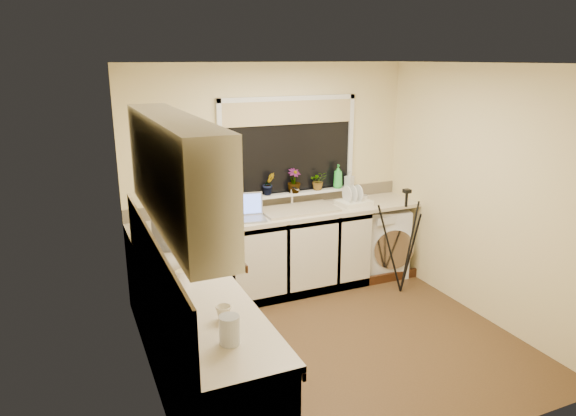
{
  "coord_description": "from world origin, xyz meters",
  "views": [
    {
      "loc": [
        -2.08,
        -3.71,
        2.49
      ],
      "look_at": [
        -0.21,
        0.55,
        1.15
      ],
      "focal_mm": 32.52,
      "sensor_mm": 36.0,
      "label": 1
    }
  ],
  "objects": [
    {
      "name": "plant_c",
      "position": [
        0.24,
        1.41,
        1.18
      ],
      "size": [
        0.17,
        0.17,
        0.27
      ],
      "primitive_type": "imported",
      "rotation": [
        0.0,
        0.0,
        0.17
      ],
      "color": "#999999",
      "rests_on": "windowsill"
    },
    {
      "name": "worktop_back",
      "position": [
        0.0,
        1.2,
        0.88
      ],
      "size": [
        3.2,
        0.6,
        0.04
      ],
      "primitive_type": "cube",
      "color": "beige",
      "rests_on": "base_cabinet_back"
    },
    {
      "name": "splashback_back",
      "position": [
        0.0,
        1.49,
        0.97
      ],
      "size": [
        3.2,
        0.02,
        0.14
      ],
      "primitive_type": "cube",
      "color": "beige",
      "rests_on": "wall_back"
    },
    {
      "name": "windowsill",
      "position": [
        0.2,
        1.43,
        1.04
      ],
      "size": [
        1.6,
        0.14,
        0.03
      ],
      "primitive_type": "cube",
      "color": "white",
      "rests_on": "wall_back"
    },
    {
      "name": "plant_d",
      "position": [
        0.54,
        1.41,
        1.16
      ],
      "size": [
        0.22,
        0.2,
        0.21
      ],
      "primitive_type": "imported",
      "rotation": [
        0.0,
        0.0,
        -0.23
      ],
      "color": "#999999",
      "rests_on": "windowsill"
    },
    {
      "name": "wall_right",
      "position": [
        1.6,
        0.0,
        1.23
      ],
      "size": [
        0.0,
        3.0,
        3.0
      ],
      "primitive_type": "plane",
      "rotation": [
        1.57,
        0.0,
        -1.57
      ],
      "color": "beige",
      "rests_on": "ground"
    },
    {
      "name": "kettle",
      "position": [
        -1.21,
        0.08,
        1.02
      ],
      "size": [
        0.18,
        0.18,
        0.23
      ],
      "primitive_type": "cylinder",
      "color": "white",
      "rests_on": "worktop_left"
    },
    {
      "name": "cup_left",
      "position": [
        -1.26,
        -0.82,
        0.95
      ],
      "size": [
        0.11,
        0.11,
        0.09
      ],
      "primitive_type": "imported",
      "rotation": [
        0.0,
        0.0,
        0.07
      ],
      "color": "#F1E6C6",
      "rests_on": "worktop_left"
    },
    {
      "name": "splashback_left",
      "position": [
        -1.59,
        -0.3,
        1.12
      ],
      "size": [
        0.02,
        2.4,
        0.45
      ],
      "primitive_type": "cube",
      "color": "beige",
      "rests_on": "wall_left"
    },
    {
      "name": "window_glass",
      "position": [
        0.2,
        1.49,
        1.55
      ],
      "size": [
        1.5,
        0.02,
        1.0
      ],
      "primitive_type": "cube",
      "color": "black",
      "rests_on": "wall_back"
    },
    {
      "name": "ceiling",
      "position": [
        0.0,
        0.0,
        2.45
      ],
      "size": [
        3.2,
        3.2,
        0.0
      ],
      "primitive_type": "plane",
      "rotation": [
        3.14,
        0.0,
        0.0
      ],
      "color": "white",
      "rests_on": "ground"
    },
    {
      "name": "soap_bottle_clear",
      "position": [
        0.93,
        1.39,
        1.14
      ],
      "size": [
        0.11,
        0.11,
        0.19
      ],
      "primitive_type": "imported",
      "rotation": [
        0.0,
        0.0,
        0.38
      ],
      "color": "#999999",
      "rests_on": "windowsill"
    },
    {
      "name": "microwave",
      "position": [
        -1.23,
        0.74,
        1.05
      ],
      "size": [
        0.47,
        0.61,
        0.3
      ],
      "primitive_type": "imported",
      "rotation": [
        0.0,
        0.0,
        1.36
      ],
      "color": "white",
      "rests_on": "worktop_left"
    },
    {
      "name": "window_blind",
      "position": [
        0.2,
        1.46,
        1.92
      ],
      "size": [
        1.5,
        0.02,
        0.25
      ],
      "primitive_type": "cube",
      "color": "tan",
      "rests_on": "wall_back"
    },
    {
      "name": "steel_jar",
      "position": [
        -1.38,
        -0.23,
        0.96
      ],
      "size": [
        0.09,
        0.09,
        0.12
      ],
      "primitive_type": "cylinder",
      "color": "white",
      "rests_on": "worktop_left"
    },
    {
      "name": "tripod",
      "position": [
        1.19,
        0.65,
        0.58
      ],
      "size": [
        0.76,
        0.76,
        1.17
      ],
      "primitive_type": null,
      "rotation": [
        0.0,
        0.0,
        0.43
      ],
      "color": "black",
      "rests_on": "floor"
    },
    {
      "name": "washing_machine",
      "position": [
        1.28,
        1.22,
        0.4
      ],
      "size": [
        0.7,
        0.68,
        0.8
      ],
      "primitive_type": "cube",
      "rotation": [
        0.0,
        0.0,
        -0.28
      ],
      "color": "white",
      "rests_on": "floor"
    },
    {
      "name": "base_cabinet_left",
      "position": [
        -1.3,
        -0.3,
        0.43
      ],
      "size": [
        0.54,
        2.4,
        0.86
      ],
      "primitive_type": "cube",
      "color": "silver",
      "rests_on": "floor"
    },
    {
      "name": "upper_cabinet",
      "position": [
        -1.44,
        -0.45,
        1.8
      ],
      "size": [
        0.28,
        1.9,
        0.7
      ],
      "primitive_type": "cube",
      "color": "silver",
      "rests_on": "wall_left"
    },
    {
      "name": "worktop_left",
      "position": [
        -1.3,
        -0.3,
        0.88
      ],
      "size": [
        0.6,
        2.4,
        0.04
      ],
      "primitive_type": "cube",
      "color": "beige",
      "rests_on": "base_cabinet_left"
    },
    {
      "name": "sink",
      "position": [
        0.2,
        1.2,
        0.91
      ],
      "size": [
        0.82,
        0.46,
        0.03
      ],
      "primitive_type": "cube",
      "color": "tan",
      "rests_on": "worktop_back"
    },
    {
      "name": "plant_b",
      "position": [
        -0.06,
        1.42,
        1.17
      ],
      "size": [
        0.14,
        0.11,
        0.25
      ],
      "primitive_type": "imported",
      "rotation": [
        0.0,
        0.0,
        -0.0
      ],
      "color": "#999999",
      "rests_on": "windowsill"
    },
    {
      "name": "soap_bottle_green",
      "position": [
        0.79,
        1.4,
        1.19
      ],
      "size": [
        0.13,
        0.13,
        0.27
      ],
      "primitive_type": "imported",
      "rotation": [
        0.0,
        0.0,
        -0.23
      ],
      "color": "green",
      "rests_on": "windowsill"
    },
    {
      "name": "wall_left",
      "position": [
        -1.6,
        0.0,
        1.23
      ],
      "size": [
        0.0,
        3.0,
        3.0
      ],
      "primitive_type": "plane",
      "rotation": [
        1.57,
        0.0,
        1.57
      ],
      "color": "beige",
      "rests_on": "ground"
    },
    {
      "name": "glass_jug",
      "position": [
        -1.31,
        -1.11,
        0.99
      ],
      "size": [
        0.12,
        0.12,
        0.17
      ],
      "primitive_type": "cylinder",
      "color": "#B7BCC3",
      "rests_on": "worktop_left"
    },
    {
      "name": "laptop",
      "position": [
        -0.4,
        1.16,
        0.97
      ],
      "size": [
        0.38,
        0.34,
        0.26
      ],
      "rotation": [
        0.0,
        0.0,
        -0.17
      ],
      "color": "gray",
      "rests_on": "worktop_back"
    },
    {
      "name": "wall_front",
      "position": [
        0.0,
        -1.5,
        1.23
      ],
      "size": [
        3.2,
        0.0,
        3.2
      ],
      "primitive_type": "plane",
      "rotation": [
        -1.57,
        0.0,
        0.0
      ],
      "color": "beige",
      "rests_on": "ground"
    },
    {
      "name": "dish_rack",
      "position": [
        0.86,
        1.16,
        0.93
      ],
      "size": [
        0.39,
        0.31,
        0.05
      ],
      "primitive_type": "cube",
      "rotation": [
        0.0,
        0.0,
        0.1
      ],
      "color": "white",
      "rests_on": "worktop_back"
    },
    {
      "name": "base_cabinet_back",
      "position": [
        -0.33,
        1.2,
        0.43
      ],
      "size": [
        2.55,
        0.6,
        0.86
      ],
      "primitive_type": "cube",
      "color": "silver",
      "rests_on": "floor"
    },
    {
      "name": "wall_back",
      "position": [
        0.0,
        1.5,
        1.23
      ],
      "size": [
        3.2,
        0.0,
        3.2
      ],
      "primitive_type": "plane",
      "rotation": [
        1.57,
        0.0,
        0.0
      ],
      "color": "beige",
      "rests_on": "ground"
    },
    {
      "name": "cup_back",
      "position": [
        1.01,
        1.2,
        0.94
      ],
      "size": [
        0.13,
        0.13,
        0.09
      ],
      "primitive_type": "imported",
      "rotation": [
        0.0,
        0.0,
        -0.17
      ],
      "color": "beige",
      "rests_on": "worktop_back"
    },
    {
      "name": "faucet",
      "position": [
        0.2,
        1.38,
        1.02
      ],
      "size": [
        0.03,
        0.03,
        0.24
      ],
      "primitive_type": "cylinder",
      "color": "silver",
      "rests_on": "worktop_back"
    },
    {
      "name": "floor",
      "position": [
        0.0,
        0.0,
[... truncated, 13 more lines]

